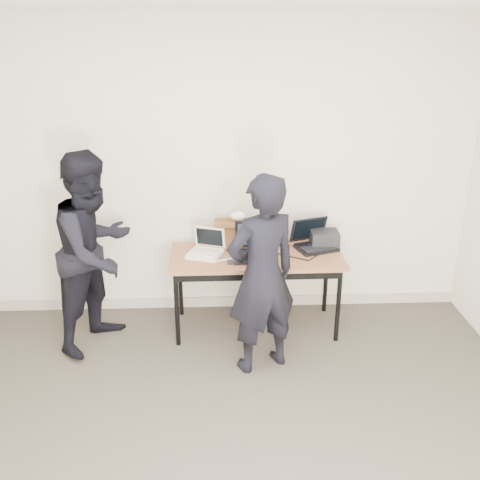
{
  "coord_description": "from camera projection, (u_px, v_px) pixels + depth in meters",
  "views": [
    {
      "loc": [
        -0.07,
        -2.44,
        2.56
      ],
      "look_at": [
        0.1,
        1.6,
        0.95
      ],
      "focal_mm": 40.0,
      "sensor_mm": 36.0,
      "label": 1
    }
  ],
  "objects": [
    {
      "name": "desk",
      "position": [
        256.0,
        262.0,
        4.67
      ],
      "size": [
        1.5,
        0.66,
        0.72
      ],
      "rotation": [
        0.0,
        0.0,
        0.01
      ],
      "color": "brown",
      "rests_on": "ground"
    },
    {
      "name": "person_observer",
      "position": [
        95.0,
        251.0,
        4.41
      ],
      "size": [
        0.95,
        1.03,
        1.69
      ],
      "primitive_type": "imported",
      "rotation": [
        0.0,
        0.0,
        1.07
      ],
      "color": "black",
      "rests_on": "ground"
    },
    {
      "name": "room",
      "position": [
        233.0,
        284.0,
        2.72
      ],
      "size": [
        4.6,
        4.6,
        2.8
      ],
      "color": "#403930",
      "rests_on": "ground"
    },
    {
      "name": "equipment_box",
      "position": [
        324.0,
        239.0,
        4.82
      ],
      "size": [
        0.25,
        0.21,
        0.14
      ],
      "primitive_type": "cube",
      "rotation": [
        0.0,
        0.0,
        -0.01
      ],
      "color": "black",
      "rests_on": "desk"
    },
    {
      "name": "laptop_beige",
      "position": [
        206.0,
        250.0,
        4.64
      ],
      "size": [
        0.35,
        0.35,
        0.23
      ],
      "rotation": [
        0.0,
        0.0,
        -0.34
      ],
      "color": "beige",
      "rests_on": "desk"
    },
    {
      "name": "baseboard",
      "position": [
        227.0,
        301.0,
        5.27
      ],
      "size": [
        4.5,
        0.03,
        0.1
      ],
      "primitive_type": "cube",
      "color": "#ACA08E",
      "rests_on": "ground"
    },
    {
      "name": "laptop_center",
      "position": [
        256.0,
        249.0,
        4.61
      ],
      "size": [
        0.4,
        0.38,
        0.29
      ],
      "rotation": [
        0.0,
        0.0,
        -0.07
      ],
      "color": "black",
      "rests_on": "desk"
    },
    {
      "name": "tissue",
      "position": [
        238.0,
        216.0,
        4.75
      ],
      "size": [
        0.14,
        0.12,
        0.08
      ],
      "primitive_type": "ellipsoid",
      "rotation": [
        0.0,
        0.0,
        -0.13
      ],
      "color": "white",
      "rests_on": "leather_satchel"
    },
    {
      "name": "laptop_right",
      "position": [
        313.0,
        241.0,
        4.8
      ],
      "size": [
        0.43,
        0.42,
        0.25
      ],
      "rotation": [
        0.0,
        0.0,
        0.33
      ],
      "color": "black",
      "rests_on": "desk"
    },
    {
      "name": "leather_satchel",
      "position": [
        235.0,
        233.0,
        4.8
      ],
      "size": [
        0.37,
        0.19,
        0.25
      ],
      "rotation": [
        0.0,
        0.0,
        -0.05
      ],
      "color": "#5A3417",
      "rests_on": "desk"
    },
    {
      "name": "power_brick",
      "position": [
        232.0,
        262.0,
        4.48
      ],
      "size": [
        0.07,
        0.05,
        0.03
      ],
      "primitive_type": "cube",
      "rotation": [
        0.0,
        0.0,
        0.11
      ],
      "color": "black",
      "rests_on": "desk"
    },
    {
      "name": "cables",
      "position": [
        261.0,
        255.0,
        4.64
      ],
      "size": [
        1.15,
        0.41,
        0.01
      ],
      "rotation": [
        0.0,
        0.0,
        -0.12
      ],
      "color": "black",
      "rests_on": "desk"
    },
    {
      "name": "person_typist",
      "position": [
        262.0,
        276.0,
        4.07
      ],
      "size": [
        0.69,
        0.59,
        1.61
      ],
      "primitive_type": "imported",
      "rotation": [
        0.0,
        0.0,
        3.57
      ],
      "color": "black",
      "rests_on": "ground"
    }
  ]
}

